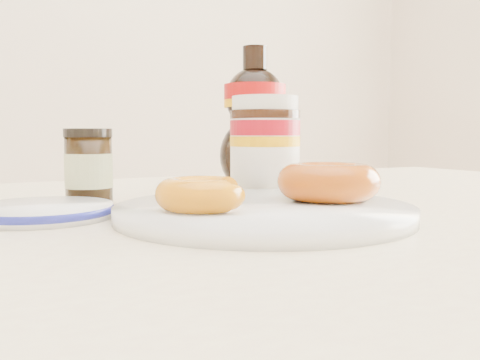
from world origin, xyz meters
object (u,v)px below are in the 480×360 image
dark_jar (89,168)px  syrup_bottle (255,119)px  nutella_jar (265,142)px  donut_bitten (202,194)px  blue_rim_saucer (42,211)px  donut_whole (328,182)px  dining_table (270,274)px  plate (264,211)px

dark_jar → syrup_bottle: bearing=12.7°
nutella_jar → donut_bitten: bearing=-133.9°
nutella_jar → syrup_bottle: 0.09m
blue_rim_saucer → dark_jar: bearing=52.6°
dark_jar → blue_rim_saucer: size_ratio=0.64×
nutella_jar → blue_rim_saucer: bearing=-167.1°
donut_bitten → nutella_jar: 0.26m
donut_bitten → blue_rim_saucer: size_ratio=0.60×
donut_whole → blue_rim_saucer: bearing=158.9°
dining_table → donut_bitten: bearing=-144.7°
donut_bitten → dark_jar: dark_jar is taller
donut_bitten → nutella_jar: size_ratio=0.63×
blue_rim_saucer → nutella_jar: bearing=12.9°
dining_table → plate: 0.14m
donut_bitten → syrup_bottle: 0.34m
dining_table → syrup_bottle: syrup_bottle is taller
donut_whole → dining_table: bearing=104.8°
donut_whole → syrup_bottle: bearing=78.2°
nutella_jar → blue_rim_saucer: size_ratio=0.95×
dining_table → syrup_bottle: (0.07, 0.17, 0.19)m
syrup_bottle → dining_table: bearing=-113.9°
donut_bitten → nutella_jar: nutella_jar is taller
dining_table → dark_jar: 0.25m
plate → dining_table: bearing=55.4°
dining_table → nutella_jar: (0.05, 0.09, 0.16)m
plate → nutella_jar: bearing=59.1°
blue_rim_saucer → plate: bearing=-29.0°
dining_table → dark_jar: (-0.19, 0.11, 0.13)m
donut_whole → nutella_jar: bearing=81.9°
donut_whole → dark_jar: 0.28m
donut_whole → blue_rim_saucer: donut_whole is taller
dining_table → plate: plate is taller
plate → syrup_bottle: size_ratio=1.38×
nutella_jar → blue_rim_saucer: nutella_jar is taller
donut_whole → dark_jar: dark_jar is taller
dining_table → syrup_bottle: 0.26m
dining_table → dark_jar: size_ratio=15.52×
donut_bitten → syrup_bottle: size_ratio=0.40×
nutella_jar → donut_whole: bearing=-98.1°
blue_rim_saucer → donut_whole: bearing=-21.1°
donut_whole → nutella_jar: nutella_jar is taller
donut_bitten → nutella_jar: bearing=34.6°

